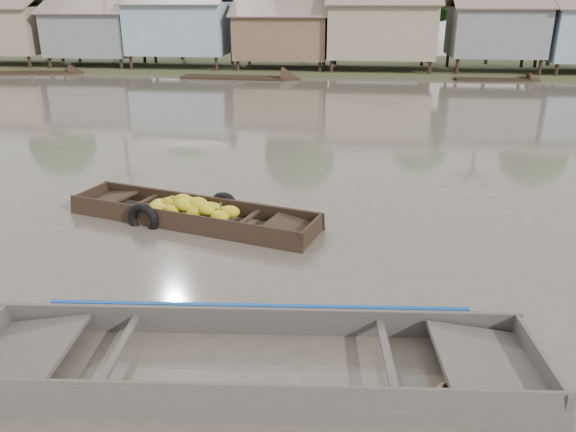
# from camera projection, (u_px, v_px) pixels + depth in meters

# --- Properties ---
(ground) EXTENTS (120.00, 120.00, 0.00)m
(ground) POSITION_uv_depth(u_px,v_px,m) (276.00, 286.00, 9.49)
(ground) COLOR #4F493D
(ground) RESTS_ON ground
(riverbank) EXTENTS (120.00, 12.47, 10.22)m
(riverbank) POSITION_uv_depth(u_px,v_px,m) (388.00, 22.00, 37.50)
(riverbank) COLOR #384723
(riverbank) RESTS_ON ground
(banana_boat) EXTENTS (5.80, 2.83, 0.79)m
(banana_boat) POSITION_uv_depth(u_px,v_px,m) (189.00, 214.00, 12.20)
(banana_boat) COLOR black
(banana_boat) RESTS_ON ground
(viewer_boat) EXTENTS (7.53, 2.56, 0.60)m
(viewer_boat) POSITION_uv_depth(u_px,v_px,m) (254.00, 368.00, 7.28)
(viewer_boat) COLOR #3E3834
(viewer_boat) RESTS_ON ground
(distant_boats) EXTENTS (49.07, 15.86, 1.38)m
(distant_boats) POSITION_uv_depth(u_px,v_px,m) (550.00, 82.00, 30.43)
(distant_boats) COLOR black
(distant_boats) RESTS_ON ground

